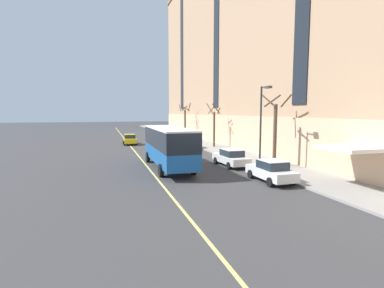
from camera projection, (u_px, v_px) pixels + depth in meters
ground_plane at (180, 173)px, 24.21m from camera, size 260.00×260.00×0.00m
sidewalk at (259, 161)px, 29.53m from camera, size 4.54×160.00×0.15m
city_bus at (168, 145)px, 26.04m from camera, size 2.88×10.83×3.57m
parked_car_white_0 at (271, 171)px, 21.11m from camera, size 1.94×4.34×1.56m
parked_car_white_2 at (164, 134)px, 57.03m from camera, size 1.98×4.34×1.56m
parked_car_white_3 at (173, 137)px, 49.08m from camera, size 1.95×4.42×1.56m
parked_car_white_4 at (190, 143)px, 40.47m from camera, size 2.10×4.25×1.56m
parked_car_white_5 at (231, 158)px, 27.25m from camera, size 2.02×4.77×1.56m
taxi_cab at (130, 139)px, 45.33m from camera, size 2.02×4.46×1.56m
street_tree_mid_block at (275, 129)px, 26.57m from camera, size 2.23×2.02×6.37m
street_tree_far_uptown at (214, 125)px, 41.06m from camera, size 1.76×1.72×5.98m
street_tree_far_downtown at (185, 120)px, 55.56m from camera, size 2.05×1.99×6.40m
street_lamp at (262, 118)px, 25.33m from camera, size 0.36×1.48×6.92m
fire_hydrant at (291, 174)px, 21.53m from camera, size 0.42×0.24×0.72m
lane_centerline at (148, 168)px, 26.45m from camera, size 0.16×140.00×0.01m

